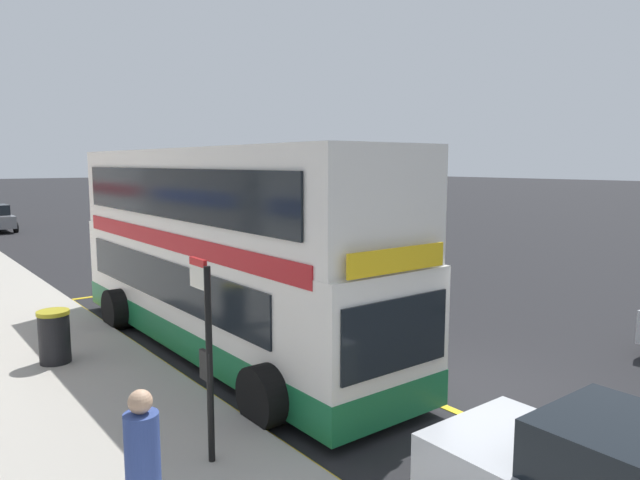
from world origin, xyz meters
TOP-DOWN VIEW (x-y plane):
  - ground_plane at (0.00, 32.00)m, footprint 260.00×260.00m
  - double_decker_bus at (-2.46, 4.88)m, footprint 3.15×10.83m
  - bus_bay_markings at (-2.46, 5.04)m, footprint 3.09×13.61m
  - bus_stop_sign at (-5.06, 0.40)m, footprint 0.09×0.51m
  - parked_car_teal_ahead at (2.61, 18.26)m, footprint 2.09×4.20m
  - pedestrian_waiting_near_sign at (-6.51, -1.12)m, footprint 0.34×0.34m
  - litter_bin at (-5.73, 5.74)m, footprint 0.62×0.62m

SIDE VIEW (x-z plane):
  - ground_plane at x=0.00m, z-range 0.00..0.00m
  - bus_bay_markings at x=-2.46m, z-range 0.00..0.01m
  - litter_bin at x=-5.73m, z-range 0.14..1.21m
  - parked_car_teal_ahead at x=2.61m, z-range -0.01..1.61m
  - pedestrian_waiting_near_sign at x=-6.51m, z-range 0.23..2.05m
  - bus_stop_sign at x=-5.06m, z-range 0.38..3.10m
  - double_decker_bus at x=-2.46m, z-range -0.14..4.26m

